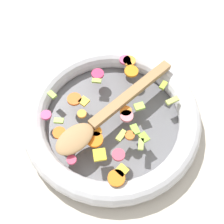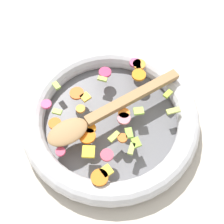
% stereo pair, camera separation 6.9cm
% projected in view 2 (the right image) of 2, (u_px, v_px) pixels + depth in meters
% --- Properties ---
extents(ground_plane, '(4.00, 4.00, 0.00)m').
position_uv_depth(ground_plane, '(112.00, 123.00, 0.73)').
color(ground_plane, beige).
extents(skillet, '(0.40, 0.40, 0.05)m').
position_uv_depth(skillet, '(112.00, 118.00, 0.71)').
color(skillet, slate).
rests_on(skillet, ground_plane).
extents(chopped_vegetables, '(0.33, 0.31, 0.01)m').
position_uv_depth(chopped_vegetables, '(108.00, 113.00, 0.68)').
color(chopped_vegetables, orange).
rests_on(chopped_vegetables, skillet).
extents(wooden_spoon, '(0.21, 0.30, 0.01)m').
position_uv_depth(wooden_spoon, '(104.00, 113.00, 0.67)').
color(wooden_spoon, '#A87F51').
rests_on(wooden_spoon, chopped_vegetables).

